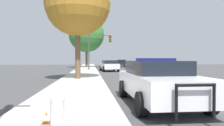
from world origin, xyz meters
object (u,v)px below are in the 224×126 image
car_background_distant (121,63)px  tree_sidewalk_near (78,3)px  tree_sidewalk_far (87,35)px  car_background_oncoming (135,65)px  car_background_midblock (109,65)px  traffic_cone (46,126)px  traffic_light (98,45)px  fire_hydrant (57,116)px  police_car (158,81)px

car_background_distant → tree_sidewalk_near: bearing=-102.8°
tree_sidewalk_far → car_background_distant: bearing=29.1°
tree_sidewalk_near → tree_sidewalk_far: bearing=89.5°
car_background_oncoming → car_background_distant: (-0.35, 11.92, 0.06)m
car_background_midblock → tree_sidewalk_far: bearing=99.8°
car_background_oncoming → traffic_cone: size_ratio=9.00×
traffic_light → traffic_cone: (-1.75, -25.79, -3.10)m
car_background_midblock → tree_sidewalk_near: bearing=-110.4°
car_background_midblock → traffic_light: bearing=114.7°
car_background_oncoming → traffic_light: bearing=8.2°
tree_sidewalk_near → fire_hydrant: bearing=-88.2°
fire_hydrant → car_background_oncoming: size_ratio=0.19×
police_car → traffic_light: size_ratio=1.05×
car_background_distant → tree_sidewalk_near: size_ratio=0.61×
car_background_oncoming → traffic_cone: 27.82m
traffic_light → car_background_distant: 14.22m
traffic_light → car_background_distant: traffic_light is taller
traffic_light → tree_sidewalk_near: size_ratio=0.62×
car_background_midblock → traffic_cone: (-3.05, -23.49, -0.37)m
traffic_light → car_background_midblock: traffic_light is taller
car_background_distant → police_car: bearing=-94.5°
police_car → tree_sidewalk_far: 32.32m
police_car → traffic_light: bearing=-87.5°
fire_hydrant → car_background_oncoming: 27.92m
police_car → traffic_light: traffic_light is taller
car_background_oncoming → tree_sidewalk_near: tree_sidewalk_near is taller
tree_sidewalk_near → car_background_oncoming: bearing=64.3°
fire_hydrant → car_background_midblock: size_ratio=0.18×
police_car → tree_sidewalk_near: (-3.15, 8.60, 4.69)m
tree_sidewalk_near → traffic_cone: bearing=-89.2°
fire_hydrant → tree_sidewalk_near: (-0.37, 12.11, 4.89)m
fire_hydrant → tree_sidewalk_far: 35.68m
car_background_midblock → traffic_cone: 23.69m
police_car → car_background_oncoming: 23.91m
fire_hydrant → car_background_oncoming: bearing=75.8°
fire_hydrant → traffic_light: (1.54, 25.94, 2.90)m
tree_sidewalk_near → car_background_distant: bearing=75.7°
car_background_distant → car_background_oncoming: bearing=-86.8°
police_car → fire_hydrant: (-2.77, -3.51, -0.20)m
fire_hydrant → traffic_cone: 0.33m
car_background_midblock → tree_sidewalk_near: 12.87m
tree_sidewalk_far → traffic_cone: tree_sidewalk_far is taller
tree_sidewalk_far → traffic_cone: bearing=-90.0°
police_car → car_background_distant: size_ratio=1.07×
traffic_light → tree_sidewalk_near: 14.10m
car_background_midblock → tree_sidewalk_far: size_ratio=0.53×
police_car → tree_sidewalk_far: (-2.96, 31.78, 5.10)m
police_car → car_background_midblock: size_ratio=1.07×
tree_sidewalk_near → tree_sidewalk_far: (0.18, 23.17, 0.41)m
police_car → car_background_distant: 35.68m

